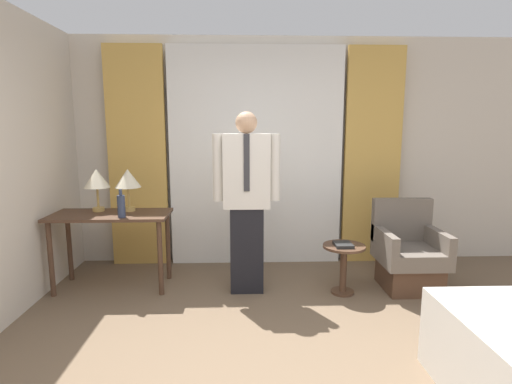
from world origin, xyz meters
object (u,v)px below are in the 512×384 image
table_lamp_right (128,180)px  bottle_near_edge (121,206)px  side_table (344,261)px  book (343,245)px  desk (111,225)px  armchair (408,256)px  table_lamp_left (97,180)px  person (247,196)px

table_lamp_right → bottle_near_edge: 0.37m
side_table → book: size_ratio=2.44×
desk → armchair: bearing=-2.1°
book → table_lamp_right: bearing=169.7°
desk → armchair: (3.06, -0.11, -0.33)m
bottle_near_edge → armchair: 2.94m
table_lamp_right → armchair: 3.01m
table_lamp_right → side_table: bearing=-9.5°
table_lamp_left → table_lamp_right: (0.32, 0.00, 0.00)m
table_lamp_left → bottle_near_edge: table_lamp_left is taller
desk → book: 2.35m
side_table → bottle_near_edge: bearing=178.2°
table_lamp_left → armchair: size_ratio=0.49×
desk → book: bearing=-6.7°
desk → armchair: armchair is taller
table_lamp_left → person: bearing=-10.2°
table_lamp_left → side_table: 2.65m
side_table → book: book is taller
table_lamp_right → side_table: 2.35m
table_lamp_right → person: 1.27m
table_lamp_left → bottle_near_edge: bearing=-42.4°
desk → bottle_near_edge: (0.17, -0.18, 0.24)m
desk → side_table: desk is taller
person → bottle_near_edge: bearing=-179.1°
side_table → table_lamp_left: bearing=171.7°
bottle_near_edge → person: size_ratio=0.16×
table_lamp_right → person: (1.23, -0.28, -0.13)m
desk → table_lamp_right: 0.50m
bottle_near_edge → person: 1.22m
person → side_table: (0.96, -0.09, -0.64)m
person → side_table: person is taller
desk → person: person is taller
book → bottle_near_edge: bearing=177.5°
desk → person: bearing=-6.5°
table_lamp_right → side_table: table_lamp_right is taller
book → side_table: bearing=58.4°
desk → side_table: bearing=-5.9°
table_lamp_left → table_lamp_right: same height
armchair → desk: bearing=177.9°
bottle_near_edge → side_table: bearing=-1.8°
desk → armchair: size_ratio=1.31×
table_lamp_left → armchair: 3.32m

